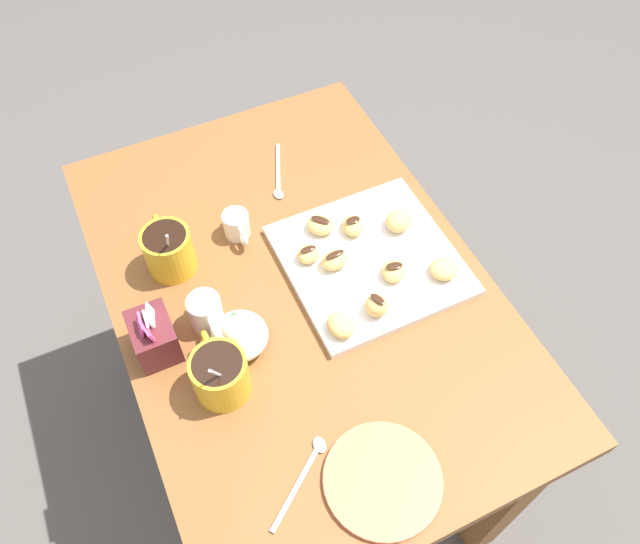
% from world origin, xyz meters
% --- Properties ---
extents(ground_plane, '(8.00, 8.00, 0.00)m').
position_xyz_m(ground_plane, '(0.00, 0.00, 0.00)').
color(ground_plane, '#514C47').
extents(dining_table, '(1.01, 0.68, 0.74)m').
position_xyz_m(dining_table, '(0.00, 0.00, 0.59)').
color(dining_table, brown).
rests_on(dining_table, ground_plane).
extents(pastry_plate_square, '(0.32, 0.32, 0.02)m').
position_xyz_m(pastry_plate_square, '(-0.01, -0.15, 0.75)').
color(pastry_plate_square, silver).
rests_on(pastry_plate_square, dining_table).
extents(coffee_mug_mustard_left, '(0.13, 0.09, 0.14)m').
position_xyz_m(coffee_mug_mustard_left, '(-0.14, 0.20, 0.79)').
color(coffee_mug_mustard_left, gold).
rests_on(coffee_mug_mustard_left, dining_table).
extents(coffee_mug_mustard_right, '(0.13, 0.09, 0.14)m').
position_xyz_m(coffee_mug_mustard_right, '(0.14, 0.20, 0.79)').
color(coffee_mug_mustard_right, gold).
rests_on(coffee_mug_mustard_right, dining_table).
extents(cream_pitcher_white, '(0.10, 0.06, 0.07)m').
position_xyz_m(cream_pitcher_white, '(-0.01, 0.18, 0.78)').
color(cream_pitcher_white, silver).
rests_on(cream_pitcher_white, dining_table).
extents(sugar_caddy, '(0.09, 0.07, 0.11)m').
position_xyz_m(sugar_caddy, '(-0.02, 0.28, 0.78)').
color(sugar_caddy, '#561E23').
rests_on(sugar_caddy, dining_table).
extents(ice_cream_bowl, '(0.10, 0.10, 0.08)m').
position_xyz_m(ice_cream_bowl, '(-0.07, 0.14, 0.77)').
color(ice_cream_bowl, silver).
rests_on(ice_cream_bowl, dining_table).
extents(chocolate_sauce_pitcher, '(0.09, 0.05, 0.06)m').
position_xyz_m(chocolate_sauce_pitcher, '(0.16, 0.06, 0.77)').
color(chocolate_sauce_pitcher, silver).
rests_on(chocolate_sauce_pitcher, dining_table).
extents(saucer_coral_left, '(0.19, 0.19, 0.01)m').
position_xyz_m(saucer_coral_left, '(-0.39, 0.03, 0.75)').
color(saucer_coral_left, '#E5704C').
rests_on(saucer_coral_left, dining_table).
extents(loose_spoon_near_saucer, '(0.15, 0.07, 0.01)m').
position_xyz_m(loose_spoon_near_saucer, '(0.27, -0.07, 0.75)').
color(loose_spoon_near_saucer, silver).
rests_on(loose_spoon_near_saucer, dining_table).
extents(loose_spoon_by_plate, '(0.11, 0.13, 0.01)m').
position_xyz_m(loose_spoon_by_plate, '(-0.33, 0.13, 0.75)').
color(loose_spoon_by_plate, silver).
rests_on(loose_spoon_by_plate, dining_table).
extents(beignet_0, '(0.06, 0.05, 0.03)m').
position_xyz_m(beignet_0, '(-0.13, -0.02, 0.77)').
color(beignet_0, '#E5B260').
rests_on(beignet_0, pastry_plate_square).
extents(beignet_1, '(0.07, 0.07, 0.04)m').
position_xyz_m(beignet_1, '(0.03, -0.23, 0.78)').
color(beignet_1, '#E5B260').
rests_on(beignet_1, pastry_plate_square).
extents(beignet_2, '(0.07, 0.07, 0.03)m').
position_xyz_m(beignet_2, '(0.09, -0.09, 0.77)').
color(beignet_2, '#E5B260').
rests_on(beignet_2, pastry_plate_square).
extents(chocolate_drizzle_2, '(0.04, 0.04, 0.00)m').
position_xyz_m(chocolate_drizzle_2, '(0.09, -0.09, 0.79)').
color(chocolate_drizzle_2, '#381E11').
rests_on(chocolate_drizzle_2, beignet_2).
extents(beignet_3, '(0.07, 0.07, 0.03)m').
position_xyz_m(beignet_3, '(-0.07, -0.17, 0.77)').
color(beignet_3, '#E5B260').
rests_on(beignet_3, pastry_plate_square).
extents(chocolate_drizzle_3, '(0.02, 0.03, 0.00)m').
position_xyz_m(chocolate_drizzle_3, '(-0.07, -0.17, 0.79)').
color(chocolate_drizzle_3, '#381E11').
rests_on(chocolate_drizzle_3, beignet_3).
extents(beignet_4, '(0.04, 0.06, 0.03)m').
position_xyz_m(beignet_4, '(-0.00, -0.08, 0.77)').
color(beignet_4, '#E5B260').
rests_on(beignet_4, pastry_plate_square).
extents(chocolate_drizzle_4, '(0.02, 0.04, 0.00)m').
position_xyz_m(chocolate_drizzle_4, '(-0.00, -0.08, 0.79)').
color(chocolate_drizzle_4, '#381E11').
rests_on(chocolate_drizzle_4, beignet_4).
extents(beignet_5, '(0.06, 0.06, 0.04)m').
position_xyz_m(beignet_5, '(-0.12, -0.10, 0.78)').
color(beignet_5, '#E5B260').
rests_on(beignet_5, pastry_plate_square).
extents(chocolate_drizzle_5, '(0.03, 0.02, 0.00)m').
position_xyz_m(chocolate_drizzle_5, '(-0.12, -0.10, 0.80)').
color(chocolate_drizzle_5, '#381E11').
rests_on(chocolate_drizzle_5, beignet_5).
extents(beignet_6, '(0.06, 0.05, 0.03)m').
position_xyz_m(beignet_6, '(0.06, -0.15, 0.77)').
color(beignet_6, '#E5B260').
rests_on(beignet_6, pastry_plate_square).
extents(chocolate_drizzle_6, '(0.02, 0.03, 0.00)m').
position_xyz_m(chocolate_drizzle_6, '(0.06, -0.15, 0.79)').
color(chocolate_drizzle_6, '#381E11').
rests_on(chocolate_drizzle_6, beignet_6).
extents(beignet_7, '(0.06, 0.07, 0.03)m').
position_xyz_m(beignet_7, '(-0.10, -0.25, 0.77)').
color(beignet_7, '#E5B260').
rests_on(beignet_7, pastry_plate_square).
extents(beignet_8, '(0.04, 0.05, 0.03)m').
position_xyz_m(beignet_8, '(0.04, -0.04, 0.77)').
color(beignet_8, '#E5B260').
rests_on(beignet_8, pastry_plate_square).
extents(chocolate_drizzle_8, '(0.01, 0.03, 0.00)m').
position_xyz_m(chocolate_drizzle_8, '(0.04, -0.04, 0.79)').
color(chocolate_drizzle_8, '#381E11').
rests_on(chocolate_drizzle_8, beignet_8).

